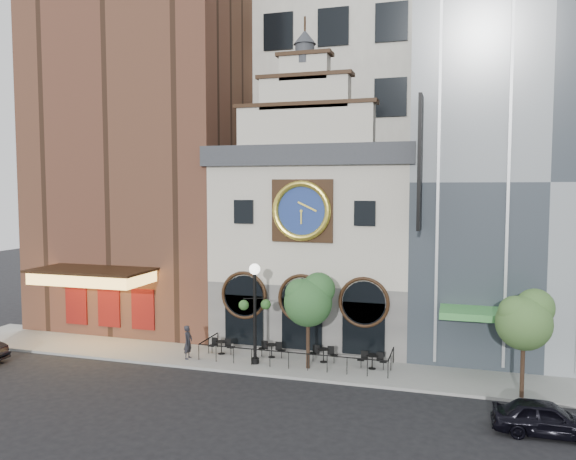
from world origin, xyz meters
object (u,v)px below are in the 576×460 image
at_px(car_right, 546,418).
at_px(lamppost, 255,302).
at_px(bistro_0, 221,346).
at_px(tree_right, 525,318).
at_px(pedestrian, 188,342).
at_px(tree_left, 309,298).
at_px(bistro_2, 323,354).
at_px(bistro_3, 372,360).
at_px(bistro_1, 272,349).

distance_m(car_right, lamppost, 15.19).
relative_size(bistro_0, tree_right, 0.31).
height_order(lamppost, tree_right, lamppost).
xyz_separation_m(car_right, pedestrian, (-18.07, 4.55, 0.41)).
bearing_deg(tree_right, tree_left, 173.58).
bearing_deg(lamppost, tree_left, -23.04).
height_order(bistro_2, car_right, car_right).
bearing_deg(bistro_0, pedestrian, -137.12).
distance_m(lamppost, tree_right, 13.69).
distance_m(bistro_3, lamppost, 7.08).
distance_m(bistro_0, tree_left, 6.56).
xyz_separation_m(bistro_2, tree_left, (-0.52, -1.21, 3.34)).
distance_m(bistro_1, bistro_3, 5.83).
bearing_deg(car_right, bistro_1, 64.83).
distance_m(pedestrian, tree_right, 17.84).
distance_m(bistro_0, bistro_1, 3.04).
height_order(bistro_3, tree_right, tree_right).
xyz_separation_m(car_right, tree_left, (-11.06, 4.90, 3.26)).
bearing_deg(tree_left, pedestrian, -177.12).
xyz_separation_m(lamppost, tree_left, (3.06, 0.09, 0.36)).
relative_size(car_right, tree_left, 0.79).
distance_m(bistro_1, car_right, 14.90).
bearing_deg(pedestrian, tree_left, -87.05).
bearing_deg(tree_right, bistro_0, 172.26).
bearing_deg(tree_right, bistro_3, 164.43).
distance_m(bistro_3, car_right, 9.66).
bearing_deg(bistro_1, pedestrian, -160.64).
bearing_deg(pedestrian, bistro_0, -47.04).
height_order(bistro_1, tree_left, tree_left).
bearing_deg(bistro_2, pedestrian, -168.29).
bearing_deg(bistro_0, bistro_2, 1.96).
bearing_deg(bistro_2, tree_right, -13.42).
xyz_separation_m(tree_left, tree_right, (10.58, -1.19, -0.09)).
xyz_separation_m(bistro_2, lamppost, (-3.58, -1.30, 2.98)).
xyz_separation_m(pedestrian, tree_right, (17.60, -0.84, 2.76)).
bearing_deg(bistro_1, bistro_0, -175.81).
bearing_deg(pedestrian, bistro_2, -78.21).
distance_m(bistro_0, bistro_2, 6.08).
bearing_deg(tree_right, car_right, -82.76).
xyz_separation_m(bistro_1, lamppost, (-0.53, -1.31, 2.98)).
bearing_deg(tree_right, bistro_2, 166.58).
xyz_separation_m(bistro_1, tree_left, (2.53, -1.22, 3.34)).
relative_size(bistro_3, tree_right, 0.31).
height_order(bistro_0, lamppost, lamppost).
bearing_deg(bistro_2, bistro_3, -7.57).
bearing_deg(tree_left, car_right, -23.90).
height_order(bistro_1, lamppost, lamppost).
height_order(bistro_3, car_right, car_right).
bearing_deg(car_right, bistro_2, 58.98).
bearing_deg(tree_left, bistro_3, 14.37).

